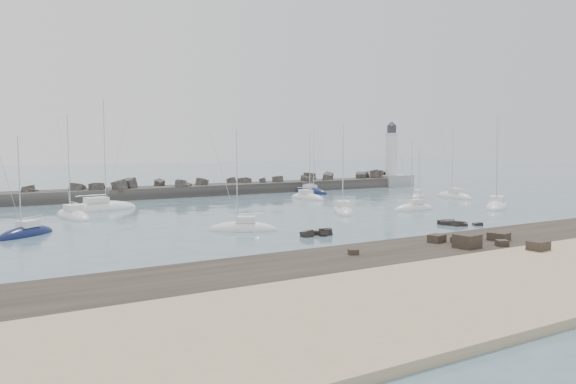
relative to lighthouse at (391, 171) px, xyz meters
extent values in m
plane|color=slate|center=(-47.00, -38.00, -3.09)|extent=(400.00, 400.00, 0.00)
cube|color=tan|center=(-47.00, -70.00, -3.09)|extent=(140.00, 14.00, 1.00)
cube|color=black|center=(-47.00, -60.00, -3.09)|extent=(140.00, 12.00, 0.70)
cube|color=black|center=(-54.77, -57.94, -2.53)|extent=(0.99, 0.90, 0.42)
cube|color=black|center=(-41.48, -61.58, -2.48)|extent=(1.24, 1.24, 0.52)
cube|color=black|center=(-44.90, -57.30, -2.40)|extent=(1.69, 1.48, 0.68)
cube|color=black|center=(-39.25, -59.47, -2.39)|extent=(1.90, 2.05, 0.70)
cube|color=black|center=(-44.54, -60.43, -2.18)|extent=(2.08, 1.99, 1.12)
cube|color=black|center=(-43.49, -58.69, -2.50)|extent=(1.34, 1.43, 0.49)
cube|color=black|center=(-41.15, -64.84, -2.29)|extent=(1.81, 1.52, 0.90)
cube|color=black|center=(-50.63, -46.48, -3.08)|extent=(1.49, 1.52, 0.83)
cube|color=black|center=(-50.95, -46.07, -3.12)|extent=(1.15, 1.10, 0.70)
cube|color=black|center=(-49.99, -46.82, -2.80)|extent=(0.87, 0.88, 0.77)
cube|color=black|center=(-50.52, -47.54, -2.83)|extent=(0.98, 1.05, 0.62)
cube|color=black|center=(-49.77, -47.15, -2.81)|extent=(1.26, 1.30, 0.78)
cube|color=black|center=(-52.20, -47.12, -2.83)|extent=(1.18, 1.21, 0.92)
cube|color=black|center=(-33.22, -49.89, -3.15)|extent=(1.36, 1.49, 1.08)
cube|color=black|center=(-31.53, -50.50, -3.04)|extent=(1.33, 1.40, 0.65)
cube|color=black|center=(-33.87, -49.54, -3.05)|extent=(1.42, 1.38, 1.19)
cube|color=black|center=(-34.27, -47.75, -3.06)|extent=(1.46, 1.47, 0.92)
cube|color=black|center=(-34.09, -48.45, -3.04)|extent=(1.96, 1.92, 1.12)
cube|color=#302D2A|center=(-54.50, 0.00, -2.89)|extent=(115.00, 6.00, 3.20)
cube|color=#302D2A|center=(-31.92, -0.37, -0.97)|extent=(1.79, 1.86, 1.35)
cube|color=#302D2A|center=(-8.42, 0.26, -0.97)|extent=(2.04, 2.07, 1.48)
cube|color=#302D2A|center=(-71.74, 2.35, -1.00)|extent=(1.74, 1.73, 1.37)
cube|color=#302D2A|center=(-47.41, -1.42, -1.29)|extent=(1.94, 2.08, 1.51)
cube|color=#302D2A|center=(-19.60, 1.27, -1.24)|extent=(1.95, 1.87, 1.30)
cube|color=#302D2A|center=(-5.20, 2.44, -1.03)|extent=(1.79, 1.54, 1.54)
cube|color=#302D2A|center=(-5.01, -0.47, -0.54)|extent=(2.64, 2.72, 2.31)
cube|color=#302D2A|center=(-28.75, -0.53, -1.00)|extent=(2.26, 2.53, 1.92)
cube|color=#302D2A|center=(-72.80, -0.36, -1.47)|extent=(1.39, 1.42, 1.28)
cube|color=#302D2A|center=(-48.66, -1.76, -0.96)|extent=(2.07, 2.31, 1.97)
cube|color=#302D2A|center=(-51.13, 1.84, -0.93)|extent=(1.86, 2.17, 1.91)
cube|color=#302D2A|center=(-0.61, -0.44, -1.58)|extent=(1.48, 1.65, 1.19)
cube|color=#302D2A|center=(-6.15, 1.25, -0.86)|extent=(2.26, 1.96, 2.04)
cube|color=#302D2A|center=(-8.11, 0.22, -1.02)|extent=(2.72, 2.85, 2.21)
cube|color=#302D2A|center=(-18.45, -1.37, -1.25)|extent=(1.24, 1.36, 1.10)
cube|color=#302D2A|center=(-37.16, 2.24, -1.05)|extent=(2.31, 2.39, 1.79)
cube|color=#302D2A|center=(-19.83, 2.12, -0.80)|extent=(2.69, 2.71, 1.95)
cube|color=#302D2A|center=(-64.13, -1.03, -1.65)|extent=(1.22, 1.08, 0.99)
cube|color=#302D2A|center=(-61.44, -0.22, -1.03)|extent=(1.42, 1.56, 1.51)
cube|color=#302D2A|center=(-57.13, 0.23, -0.67)|extent=(1.32, 1.87, 1.88)
cube|color=#302D2A|center=(-20.37, 2.34, -1.16)|extent=(2.59, 2.45, 2.00)
cube|color=#302D2A|center=(-57.07, -0.71, -0.62)|extent=(2.87, 2.66, 2.26)
cube|color=#302D2A|center=(-22.56, -1.17, -0.95)|extent=(2.06, 2.32, 1.06)
cube|color=#302D2A|center=(-65.16, 0.04, -1.14)|extent=(2.95, 3.01, 2.23)
cube|color=#302D2A|center=(-35.22, 0.72, -1.05)|extent=(2.62, 2.84, 1.76)
cube|color=#302D2A|center=(-62.46, -1.33, -1.07)|extent=(2.24, 2.46, 1.99)
cube|color=#302D2A|center=(-44.13, -0.34, -0.89)|extent=(2.44, 2.10, 1.80)
cube|color=#302D2A|center=(-59.08, -2.25, -0.70)|extent=(2.69, 2.40, 2.21)
cube|color=#302D2A|center=(0.72, 1.32, -0.80)|extent=(2.01, 1.86, 1.65)
cube|color=#302D2A|center=(-71.89, 0.94, -1.38)|extent=(2.74, 2.56, 1.77)
cube|color=#302D2A|center=(-3.23, 0.27, -0.72)|extent=(2.32, 2.56, 2.07)
cube|color=#302D2A|center=(-16.64, 0.21, -0.97)|extent=(2.08, 2.04, 1.24)
cube|color=#302D2A|center=(-64.36, 0.48, -1.39)|extent=(1.62, 1.77, 1.42)
cube|color=#302D2A|center=(-16.64, 2.34, -1.77)|extent=(1.36, 1.34, 0.82)
cube|color=#302D2A|center=(-1.51, 1.53, -0.79)|extent=(1.94, 2.28, 2.12)
cube|color=#302D2A|center=(-16.24, 0.64, -0.87)|extent=(2.69, 2.90, 2.43)
cube|color=#969591|center=(0.00, 0.00, -2.29)|extent=(7.00, 7.00, 3.00)
cylinder|color=white|center=(0.00, 0.00, 3.71)|extent=(2.50, 2.50, 9.00)
cylinder|color=white|center=(0.00, 0.00, 8.13)|extent=(3.20, 3.20, 0.25)
cylinder|color=#303439|center=(0.00, 0.00, 9.01)|extent=(2.00, 2.00, 1.60)
cone|color=#303439|center=(0.00, 0.00, 10.31)|extent=(2.20, 2.20, 1.00)
ellipsoid|color=#0F1740|center=(-75.95, -32.36, -3.04)|extent=(6.56, 5.69, 1.89)
cube|color=white|center=(-75.68, -32.16, -1.91)|extent=(2.30, 2.20, 0.66)
cylinder|color=silver|center=(-76.37, -32.69, 2.27)|extent=(0.11, 0.11, 9.01)
cylinder|color=silver|center=(-75.31, -31.88, -1.30)|extent=(2.18, 1.69, 0.09)
ellipsoid|color=white|center=(-69.45, -20.40, -3.04)|extent=(4.13, 9.02, 2.18)
cube|color=white|center=(-69.38, -20.82, -1.77)|extent=(2.14, 2.69, 0.69)
cylinder|color=silver|center=(-69.57, -19.71, 3.75)|extent=(0.12, 0.12, 11.73)
cylinder|color=silver|center=(-69.27, -21.42, -1.14)|extent=(0.69, 3.44, 0.10)
ellipsoid|color=white|center=(-64.68, -13.91, -3.04)|extent=(10.84, 4.91, 2.43)
cube|color=white|center=(-65.19, -14.00, -1.66)|extent=(3.23, 2.56, 0.71)
cylinder|color=silver|center=(-63.85, -13.78, 5.04)|extent=(0.12, 0.12, 14.10)
cylinder|color=silver|center=(-65.91, -14.12, -1.00)|extent=(4.14, 0.79, 0.10)
ellipsoid|color=white|center=(-55.93, -40.42, -3.04)|extent=(7.27, 5.72, 1.93)
cube|color=white|center=(-55.62, -40.61, -1.90)|extent=(2.47, 2.30, 0.64)
cylinder|color=silver|center=(-56.41, -40.11, 2.63)|extent=(0.11, 0.11, 9.70)
cylinder|color=silver|center=(-55.20, -40.88, -1.31)|extent=(2.48, 1.61, 0.09)
ellipsoid|color=white|center=(-31.81, -15.63, -3.04)|extent=(3.62, 7.73, 1.94)
cube|color=white|center=(-31.88, -15.27, -1.90)|extent=(1.85, 2.32, 0.63)
cylinder|color=silver|center=(-31.71, -16.22, 2.80)|extent=(0.11, 0.11, 10.04)
cylinder|color=silver|center=(-31.98, -14.75, -1.31)|extent=(0.63, 2.94, 0.09)
ellipsoid|color=white|center=(-37.52, -33.30, -3.04)|extent=(6.24, 8.19, 2.05)
cube|color=white|center=(-37.73, -33.65, -1.84)|extent=(2.54, 2.76, 0.66)
cylinder|color=silver|center=(-37.20, -32.75, 3.26)|extent=(0.11, 0.11, 10.86)
cylinder|color=silver|center=(-38.01, -34.13, -1.23)|extent=(1.72, 2.82, 0.09)
ellipsoid|color=#0F1740|center=(-25.18, -6.76, -3.04)|extent=(3.61, 8.37, 1.97)
cube|color=white|center=(-25.24, -6.36, -1.90)|extent=(1.93, 2.47, 0.60)
cylinder|color=silver|center=(-25.09, -7.41, 3.27)|extent=(0.10, 0.10, 10.94)
cylinder|color=silver|center=(-25.32, -5.80, -1.34)|extent=(0.54, 3.22, 0.09)
ellipsoid|color=white|center=(-27.49, -36.12, -3.04)|extent=(6.69, 2.53, 1.84)
cube|color=white|center=(-27.17, -36.15, -1.94)|extent=(1.93, 1.46, 0.63)
cylinder|color=silver|center=(-28.02, -36.08, 2.16)|extent=(0.11, 0.11, 8.85)
cylinder|color=silver|center=(-26.71, -36.18, -1.36)|extent=(2.62, 0.29, 0.09)
ellipsoid|color=white|center=(-9.46, -26.79, -3.04)|extent=(3.30, 8.24, 2.10)
cube|color=white|center=(-9.50, -27.19, -1.81)|extent=(1.84, 2.40, 0.69)
cylinder|color=silver|center=(-9.39, -26.15, 3.27)|extent=(0.12, 0.12, 10.84)
cylinder|color=silver|center=(-9.56, -27.75, -1.17)|extent=(0.43, 3.21, 0.10)
ellipsoid|color=white|center=(-15.50, -40.21, -3.04)|extent=(9.10, 7.30, 2.18)
cube|color=white|center=(-15.12, -39.97, -1.79)|extent=(3.12, 2.91, 0.66)
cylinder|color=silver|center=(-16.11, -40.61, 3.99)|extent=(0.11, 0.11, 12.21)
cylinder|color=silver|center=(-14.59, -39.62, -1.17)|extent=(3.08, 2.06, 0.09)
ellipsoid|color=white|center=(-14.36, -23.26, -3.04)|extent=(5.77, 4.69, 1.70)
cube|color=white|center=(-14.60, -23.42, -2.02)|extent=(1.98, 1.86, 0.61)
cylinder|color=silver|center=(-13.98, -23.00, 1.56)|extent=(0.10, 0.10, 7.77)
cylinder|color=silver|center=(-14.93, -23.64, -1.46)|extent=(1.96, 1.36, 0.09)
camera|label=1|loc=(-81.91, -93.10, 6.12)|focal=35.00mm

